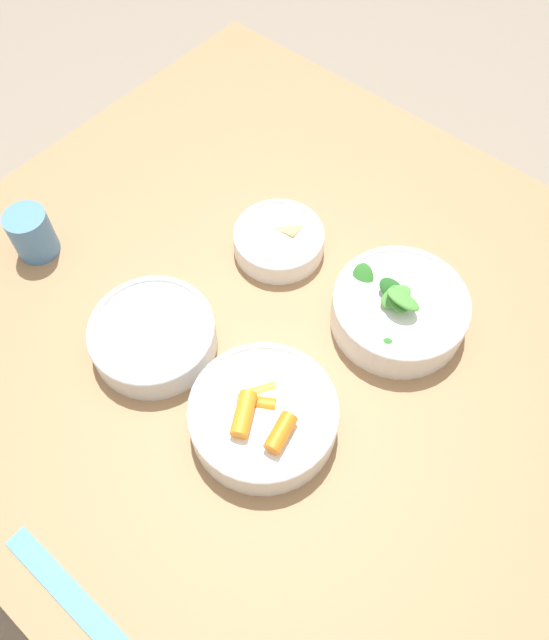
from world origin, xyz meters
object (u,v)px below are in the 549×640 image
Objects in this scene: bowl_greens at (399,309)px; cup at (32,234)px; bowl_beans_hotdog at (153,336)px; ruler at (81,607)px; bowl_carrots at (263,415)px; bowl_cookies at (279,239)px.

bowl_greens is 0.58m from cup.
bowl_beans_hotdog reaches higher than ruler.
bowl_greens is at bearing -99.55° from bowl_carrots.
bowl_carrots is 1.37× the size of bowl_cookies.
cup is at bearing 0.89° from bowl_carrots.
bowl_beans_hotdog is (0.20, 0.01, -0.01)m from bowl_carrots.
bowl_carrots is 1.00× the size of bowl_greens.
ruler is (-0.19, 0.30, -0.02)m from bowl_beans_hotdog.
bowl_carrots is at bearing 126.30° from bowl_cookies.
bowl_beans_hotdog is 2.26× the size of cup.
ruler is (0.06, 0.56, -0.03)m from bowl_greens.
cup reaches higher than bowl_carrots.
bowl_greens is (-0.04, -0.25, 0.00)m from bowl_carrots.
bowl_greens reaches higher than bowl_beans_hotdog.
bowl_beans_hotdog is at bearing 84.91° from bowl_cookies.
bowl_carrots is 0.47m from cup.
bowl_beans_hotdog is 0.27m from cup.
ruler is at bearing 87.62° from bowl_carrots.
bowl_carrots reaches higher than bowl_cookies.
bowl_carrots is at bearing -92.38° from ruler.
bowl_greens reaches higher than bowl_cookies.
cup is (0.51, 0.26, 0.01)m from bowl_greens.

